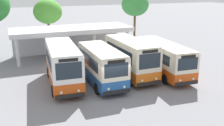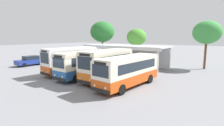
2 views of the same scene
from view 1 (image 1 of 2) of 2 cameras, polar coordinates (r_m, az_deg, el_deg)
ground_plane at (r=19.89m, az=0.36°, el=-6.96°), size 180.00×180.00×0.00m
city_bus_nearest_orange at (r=21.61m, az=-10.78°, el=-0.09°), size 2.79×7.56×3.37m
city_bus_second_in_row at (r=21.55m, az=-2.33°, el=-0.29°), size 2.44×6.76×3.05m
city_bus_middle_cream at (r=23.31m, az=4.08°, el=1.37°), size 2.41×6.95×3.36m
city_bus_fourth_amber at (r=24.32m, az=11.13°, el=1.25°), size 2.73×8.07×2.95m
terminal_canopy at (r=30.81m, az=-9.04°, el=6.34°), size 13.51×4.91×3.40m
waiting_chair_end_by_column at (r=29.83m, az=-9.00°, el=1.97°), size 0.45×0.45×0.86m
waiting_chair_second_from_end at (r=30.01m, az=-7.62°, el=2.11°), size 0.45×0.45×0.86m
waiting_chair_middle_seat at (r=30.23m, az=-6.28°, el=2.27°), size 0.45×0.45×0.86m
roadside_tree_behind_canopy at (r=36.14m, az=-13.93°, el=10.86°), size 3.78×3.78×6.27m
roadside_tree_east_of_canopy at (r=38.45m, az=5.09°, el=12.66°), size 3.93×3.93×7.05m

